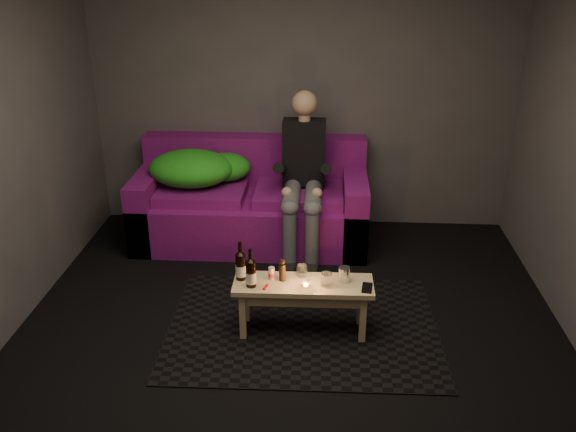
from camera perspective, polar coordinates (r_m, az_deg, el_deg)
name	(u,v)px	position (r m, az deg, el deg)	size (l,w,h in m)	color
floor	(288,353)	(4.32, -0.03, -12.67)	(4.50, 4.50, 0.00)	black
room	(292,102)	(4.04, 0.39, 10.62)	(4.50, 4.50, 4.50)	silver
rug	(303,326)	(4.57, 1.41, -10.28)	(1.98, 1.44, 0.01)	black
sofa	(252,205)	(5.78, -3.37, 1.04)	(2.14, 0.96, 0.92)	#670D63
green_blanket	(197,168)	(5.72, -8.50, 4.44)	(0.94, 0.64, 0.32)	#23911A
person	(303,172)	(5.43, 1.43, 4.16)	(0.38, 0.89, 1.43)	black
coffee_table	(303,291)	(4.35, 1.42, -7.08)	(0.99, 0.33, 0.40)	tan
beer_bottle_a	(241,266)	(4.32, -4.45, -4.65)	(0.07, 0.07, 0.29)	black
beer_bottle_b	(251,273)	(4.23, -3.49, -5.31)	(0.07, 0.07, 0.29)	black
salt_shaker	(272,273)	(4.34, -1.54, -5.38)	(0.04, 0.04, 0.09)	silver
pepper_mill	(282,272)	(4.31, -0.54, -5.29)	(0.05, 0.05, 0.13)	black
tumbler_back	(302,271)	(4.38, 1.32, -5.13)	(0.07, 0.07, 0.09)	white
tealight	(306,286)	(4.23, 1.68, -6.58)	(0.06, 0.06, 0.05)	white
tumbler_front	(326,280)	(4.26, 3.62, -5.98)	(0.08, 0.08, 0.10)	white
steel_cup	(344,274)	(4.32, 5.28, -5.47)	(0.08, 0.08, 0.11)	silver
smartphone	(367,288)	(4.28, 7.41, -6.68)	(0.07, 0.14, 0.01)	black
red_lighter	(266,287)	(4.25, -2.10, -6.66)	(0.02, 0.07, 0.01)	red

